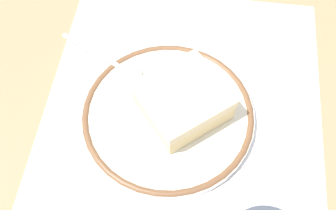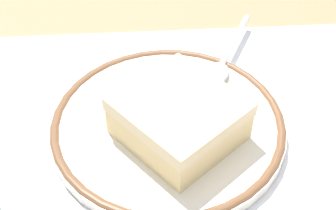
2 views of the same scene
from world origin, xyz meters
TOP-DOWN VIEW (x-y plane):
  - ground_plane at (0.00, 0.00)m, footprint 2.40×2.40m
  - placemat at (0.00, 0.00)m, footprint 0.43×0.34m
  - plate at (0.01, 0.02)m, footprint 0.21×0.21m
  - cake_slice at (0.02, 0.00)m, footprint 0.13×0.13m
  - spoon at (0.07, 0.09)m, footprint 0.07×0.12m

SIDE VIEW (x-z plane):
  - ground_plane at x=0.00m, z-range 0.00..0.00m
  - placemat at x=0.00m, z-range 0.00..0.00m
  - plate at x=0.01m, z-range 0.00..0.01m
  - spoon at x=0.07m, z-range 0.01..0.02m
  - cake_slice at x=0.02m, z-range 0.01..0.05m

